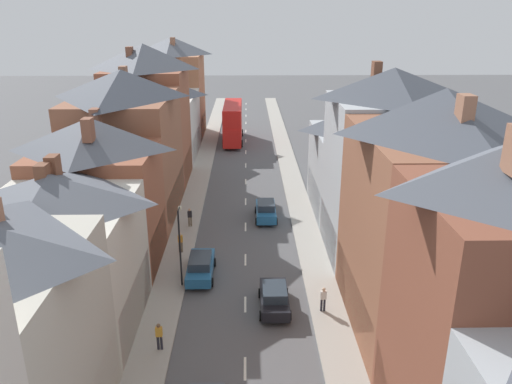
# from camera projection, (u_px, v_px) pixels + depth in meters

# --- Properties ---
(pavement_left) EXTENTS (2.20, 104.00, 0.14)m
(pavement_left) POSITION_uv_depth(u_px,v_px,m) (200.00, 176.00, 55.78)
(pavement_left) COLOR #A8A399
(pavement_left) RESTS_ON ground
(pavement_right) EXTENTS (2.20, 104.00, 0.14)m
(pavement_right) POSITION_uv_depth(u_px,v_px,m) (291.00, 175.00, 55.95)
(pavement_right) COLOR #A8A399
(pavement_right) RESTS_ON ground
(centre_line_dashes) EXTENTS (0.14, 97.80, 0.01)m
(centre_line_dashes) POSITION_uv_depth(u_px,v_px,m) (246.00, 182.00, 54.01)
(centre_line_dashes) COLOR silver
(centre_line_dashes) RESTS_ON ground
(terrace_row_left) EXTENTS (8.00, 73.89, 14.38)m
(terrace_row_left) POSITION_uv_depth(u_px,v_px,m) (122.00, 156.00, 41.37)
(terrace_row_left) COLOR silver
(terrace_row_left) RESTS_ON ground
(terrace_row_right) EXTENTS (8.00, 45.09, 14.13)m
(terrace_row_right) POSITION_uv_depth(u_px,v_px,m) (431.00, 229.00, 27.12)
(terrace_row_right) COLOR #ADB2B7
(terrace_row_right) RESTS_ON ground
(double_decker_bus_lead) EXTENTS (2.74, 10.80, 5.30)m
(double_decker_bus_lead) POSITION_uv_depth(u_px,v_px,m) (233.00, 122.00, 69.53)
(double_decker_bus_lead) COLOR red
(double_decker_bus_lead) RESTS_ON ground
(car_near_blue) EXTENTS (1.90, 4.28, 1.69)m
(car_near_blue) POSITION_uv_depth(u_px,v_px,m) (266.00, 210.00, 44.07)
(car_near_blue) COLOR #236093
(car_near_blue) RESTS_ON ground
(car_parked_left_a) EXTENTS (1.90, 4.08, 1.61)m
(car_parked_left_a) POSITION_uv_depth(u_px,v_px,m) (274.00, 297.00, 30.74)
(car_parked_left_a) COLOR black
(car_parked_left_a) RESTS_ON ground
(car_parked_right_a) EXTENTS (1.90, 4.57, 1.61)m
(car_parked_right_a) POSITION_uv_depth(u_px,v_px,m) (201.00, 266.00, 34.51)
(car_parked_right_a) COLOR #236093
(car_parked_right_a) RESTS_ON ground
(pedestrian_near_right) EXTENTS (0.36, 0.22, 1.61)m
(pedestrian_near_right) POSITION_uv_depth(u_px,v_px,m) (159.00, 335.00, 26.81)
(pedestrian_near_right) COLOR #23232D
(pedestrian_near_right) RESTS_ON pavement_left
(pedestrian_mid_left) EXTENTS (0.36, 0.22, 1.61)m
(pedestrian_mid_left) POSITION_uv_depth(u_px,v_px,m) (323.00, 298.00, 30.26)
(pedestrian_mid_left) COLOR #23232D
(pedestrian_mid_left) RESTS_ON pavement_right
(pedestrian_mid_right) EXTENTS (0.36, 0.22, 1.61)m
(pedestrian_mid_right) POSITION_uv_depth(u_px,v_px,m) (180.00, 241.00, 37.69)
(pedestrian_mid_right) COLOR brown
(pedestrian_mid_right) RESTS_ON pavement_left
(pedestrian_far_left) EXTENTS (0.36, 0.22, 1.61)m
(pedestrian_far_left) POSITION_uv_depth(u_px,v_px,m) (190.00, 216.00, 42.24)
(pedestrian_far_left) COLOR brown
(pedestrian_far_left) RESTS_ON pavement_left
(street_lamp) EXTENTS (0.20, 1.12, 5.50)m
(street_lamp) POSITION_uv_depth(u_px,v_px,m) (180.00, 242.00, 32.54)
(street_lamp) COLOR black
(street_lamp) RESTS_ON ground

